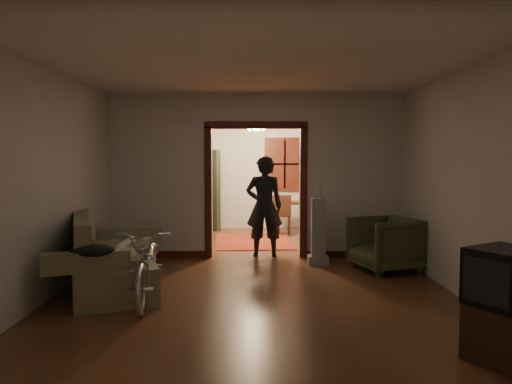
{
  "coord_description": "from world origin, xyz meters",
  "views": [
    {
      "loc": [
        -0.01,
        -7.75,
        1.73
      ],
      "look_at": [
        0.0,
        -0.3,
        1.2
      ],
      "focal_mm": 35.0,
      "sensor_mm": 36.0,
      "label": 1
    }
  ],
  "objects_px": {
    "sofa": "(111,252)",
    "desk": "(296,217)",
    "armchair": "(385,244)",
    "locker": "(198,190)",
    "person": "(264,206)",
    "bicycle": "(148,264)"
  },
  "relations": [
    {
      "from": "armchair",
      "to": "locker",
      "type": "relative_size",
      "value": 0.48
    },
    {
      "from": "desk",
      "to": "locker",
      "type": "bearing_deg",
      "value": -168.63
    },
    {
      "from": "bicycle",
      "to": "armchair",
      "type": "relative_size",
      "value": 1.89
    },
    {
      "from": "person",
      "to": "desk",
      "type": "xyz_separation_m",
      "value": [
        0.79,
        2.8,
        -0.53
      ]
    },
    {
      "from": "person",
      "to": "desk",
      "type": "distance_m",
      "value": 2.96
    },
    {
      "from": "sofa",
      "to": "person",
      "type": "xyz_separation_m",
      "value": [
        2.04,
        2.12,
        0.38
      ]
    },
    {
      "from": "armchair",
      "to": "desk",
      "type": "bearing_deg",
      "value": 175.76
    },
    {
      "from": "sofa",
      "to": "desk",
      "type": "xyz_separation_m",
      "value": [
        2.83,
        4.92,
        -0.14
      ]
    },
    {
      "from": "sofa",
      "to": "armchair",
      "type": "relative_size",
      "value": 2.34
    },
    {
      "from": "sofa",
      "to": "locker",
      "type": "bearing_deg",
      "value": 64.1
    },
    {
      "from": "sofa",
      "to": "desk",
      "type": "bearing_deg",
      "value": 40.31
    },
    {
      "from": "bicycle",
      "to": "person",
      "type": "bearing_deg",
      "value": 55.58
    },
    {
      "from": "armchair",
      "to": "desk",
      "type": "xyz_separation_m",
      "value": [
        -1.02,
        3.92,
        -0.07
      ]
    },
    {
      "from": "sofa",
      "to": "armchair",
      "type": "xyz_separation_m",
      "value": [
        3.85,
        1.0,
        -0.07
      ]
    },
    {
      "from": "armchair",
      "to": "locker",
      "type": "bearing_deg",
      "value": -160.39
    },
    {
      "from": "sofa",
      "to": "locker",
      "type": "relative_size",
      "value": 1.11
    },
    {
      "from": "sofa",
      "to": "locker",
      "type": "height_order",
      "value": "locker"
    },
    {
      "from": "person",
      "to": "desk",
      "type": "relative_size",
      "value": 1.89
    },
    {
      "from": "desk",
      "to": "bicycle",
      "type": "bearing_deg",
      "value": -94.85
    },
    {
      "from": "sofa",
      "to": "desk",
      "type": "height_order",
      "value": "sofa"
    },
    {
      "from": "desk",
      "to": "sofa",
      "type": "bearing_deg",
      "value": -102.62
    },
    {
      "from": "armchair",
      "to": "person",
      "type": "bearing_deg",
      "value": -140.55
    }
  ]
}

